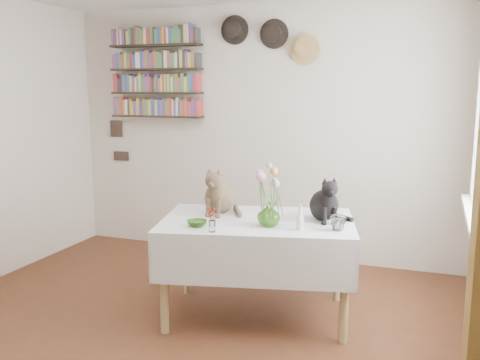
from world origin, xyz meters
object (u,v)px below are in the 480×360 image
at_px(dining_table, 257,244).
at_px(bookshelf_unit, 156,73).
at_px(tabby_cat, 220,189).
at_px(black_cat, 324,197).
at_px(flower_vase, 269,214).

xyz_separation_m(dining_table, bookshelf_unit, (-1.56, 1.36, 1.28)).
height_order(tabby_cat, bookshelf_unit, bookshelf_unit).
distance_m(black_cat, bookshelf_unit, 2.52).
bearing_deg(tabby_cat, bookshelf_unit, 131.99).
bearing_deg(black_cat, flower_vase, -165.18).
xyz_separation_m(tabby_cat, flower_vase, (0.47, -0.25, -0.10)).
bearing_deg(dining_table, bookshelf_unit, 138.82).
bearing_deg(flower_vase, dining_table, 131.58).
bearing_deg(bookshelf_unit, tabby_cat, -45.91).
bearing_deg(bookshelf_unit, black_cat, -30.89).
relative_size(black_cat, bookshelf_unit, 0.34).
bearing_deg(bookshelf_unit, dining_table, -41.18).
bearing_deg(tabby_cat, flower_vase, -30.44).
height_order(dining_table, flower_vase, flower_vase).
relative_size(dining_table, bookshelf_unit, 1.56).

